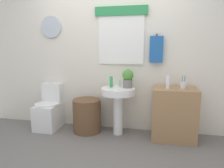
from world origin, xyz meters
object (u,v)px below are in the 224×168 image
Objects in this scene: soap_bottle at (111,82)px; potted_plant at (128,78)px; pedestal_sink at (118,99)px; toothbrush_cup at (183,85)px; wooden_cabinet at (174,114)px; lotion_bottle at (168,82)px; toilet at (50,111)px; laundry_hamper at (87,116)px.

soap_bottle is 0.59× the size of potted_plant.
toothbrush_cup is at bearing 1.21° from pedestal_sink.
potted_plant is (0.14, 0.06, 0.33)m from pedestal_sink.
potted_plant is 0.81m from toothbrush_cup.
potted_plant is at bearing 175.10° from wooden_cabinet.
potted_plant reaches higher than soap_bottle.
toilet is at bearing 177.85° from lotion_bottle.
laundry_hamper is 2.88× the size of toothbrush_cup.
wooden_cabinet is 4.30× the size of lotion_bottle.
soap_bottle is (-0.96, 0.05, 0.44)m from wooden_cabinet.
pedestal_sink is 0.96× the size of wooden_cabinet.
soap_bottle is 0.91× the size of toothbrush_cup.
laundry_hamper is 0.59m from pedestal_sink.
lotion_bottle is at bearing -2.15° from toilet.
toilet is at bearing -179.03° from soap_bottle.
lotion_bottle is (1.24, -0.04, 0.60)m from laundry_hamper.
toilet is at bearing 179.10° from wooden_cabinet.
potted_plant is 1.53× the size of toothbrush_cup.
toilet is 0.68m from laundry_hamper.
potted_plant reaches higher than toothbrush_cup.
toothbrush_cup is at bearing -2.83° from potted_plant.
pedestal_sink is 0.86m from wooden_cabinet.
toothbrush_cup is at bearing 10.37° from wooden_cabinet.
toothbrush_cup reaches higher than toilet.
toilet is 4.27× the size of lotion_bottle.
potted_plant is (0.26, 0.01, 0.07)m from soap_bottle.
lotion_bottle is (0.59, -0.10, -0.03)m from potted_plant.
toothbrush_cup is (1.07, -0.03, -0.00)m from soap_bottle.
wooden_cabinet is at bearing 0.00° from pedestal_sink.
wooden_cabinet is 0.45m from toothbrush_cup.
lotion_bottle reaches higher than toilet.
potted_plant is 0.60m from lotion_bottle.
soap_bottle is at bearing 7.26° from laundry_hamper.
laundry_hamper is at bearing 180.00° from wooden_cabinet.
pedestal_sink is at bearing 180.00° from wooden_cabinet.
toilet is 4.54× the size of soap_bottle.
wooden_cabinet is (1.35, 0.00, 0.12)m from laundry_hamper.
laundry_hamper is 2.97× the size of lotion_bottle.
toilet is 1.22m from pedestal_sink.
pedestal_sink is at bearing -156.80° from potted_plant.
toilet is 2.20m from toothbrush_cup.
lotion_bottle reaches higher than pedestal_sink.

